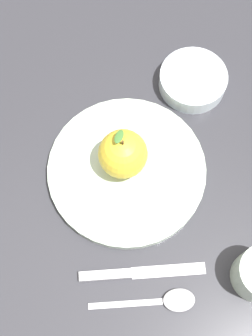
{
  "coord_description": "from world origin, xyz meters",
  "views": [
    {
      "loc": [
        -0.2,
        0.14,
        0.71
      ],
      "look_at": [
        0.02,
        0.0,
        0.02
      ],
      "focal_mm": 49.02,
      "sensor_mm": 36.0,
      "label": 1
    }
  ],
  "objects_px": {
    "side_bowl": "(193,79)",
    "dinner_plate": "(126,170)",
    "spoon": "(168,301)",
    "apple": "(121,155)",
    "knife": "(131,273)"
  },
  "relations": [
    {
      "from": "dinner_plate",
      "to": "side_bowl",
      "type": "distance_m",
      "value": 0.2
    },
    {
      "from": "dinner_plate",
      "to": "knife",
      "type": "distance_m",
      "value": 0.17
    },
    {
      "from": "spoon",
      "to": "side_bowl",
      "type": "bearing_deg",
      "value": -41.22
    },
    {
      "from": "side_bowl",
      "to": "knife",
      "type": "distance_m",
      "value": 0.35
    },
    {
      "from": "dinner_plate",
      "to": "spoon",
      "type": "bearing_deg",
      "value": 164.04
    },
    {
      "from": "apple",
      "to": "spoon",
      "type": "relative_size",
      "value": 0.58
    },
    {
      "from": "side_bowl",
      "to": "spoon",
      "type": "height_order",
      "value": "side_bowl"
    },
    {
      "from": "dinner_plate",
      "to": "apple",
      "type": "xyz_separation_m",
      "value": [
        0.01,
        0.0,
        0.05
      ]
    },
    {
      "from": "apple",
      "to": "spoon",
      "type": "height_order",
      "value": "apple"
    },
    {
      "from": "apple",
      "to": "knife",
      "type": "height_order",
      "value": "apple"
    },
    {
      "from": "side_bowl",
      "to": "dinner_plate",
      "type": "bearing_deg",
      "value": 111.91
    },
    {
      "from": "dinner_plate",
      "to": "side_bowl",
      "type": "xyz_separation_m",
      "value": [
        0.08,
        -0.19,
        0.01
      ]
    },
    {
      "from": "spoon",
      "to": "dinner_plate",
      "type": "bearing_deg",
      "value": -15.96
    },
    {
      "from": "apple",
      "to": "side_bowl",
      "type": "height_order",
      "value": "apple"
    },
    {
      "from": "dinner_plate",
      "to": "side_bowl",
      "type": "relative_size",
      "value": 2.2
    }
  ]
}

